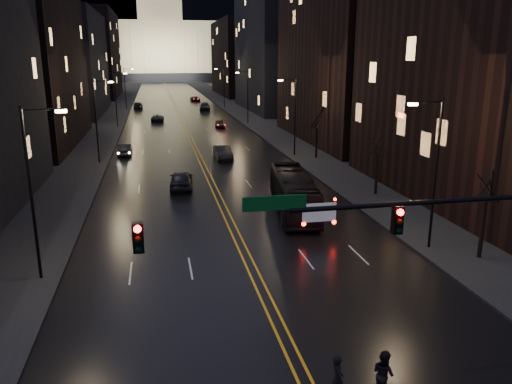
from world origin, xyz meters
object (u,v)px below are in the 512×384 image
pedestrian_a (337,379)px  pedestrian_b (383,374)px  receding_car_a (223,153)px  bus (294,193)px  oncoming_car_a (181,179)px  oncoming_car_b (125,150)px  traffic_signal (457,229)px

pedestrian_a → pedestrian_b: size_ratio=1.03×
pedestrian_a → pedestrian_b: bearing=-91.1°
receding_car_a → pedestrian_b: (-0.13, -41.66, 0.07)m
bus → pedestrian_a: 21.38m
bus → oncoming_car_a: bearing=139.9°
pedestrian_a → oncoming_car_b: bearing=10.2°
traffic_signal → oncoming_car_a: 29.18m
receding_car_a → pedestrian_a: bearing=-93.3°
pedestrian_b → traffic_signal: bearing=-78.5°
bus → receding_car_a: bus is taller
bus → receding_car_a: 20.89m
bus → pedestrian_a: bus is taller
traffic_signal → oncoming_car_a: traffic_signal is taller
oncoming_car_a → pedestrian_b: 29.97m
oncoming_car_a → receding_car_a: oncoming_car_a is taller
bus → oncoming_car_a: size_ratio=2.19×
receding_car_a → oncoming_car_b: bearing=156.8°
bus → pedestrian_a: bearing=-94.1°
receding_car_a → bus: bearing=-83.9°
oncoming_car_a → receding_car_a: size_ratio=1.01×
receding_car_a → pedestrian_a: (-1.79, -41.66, 0.10)m
pedestrian_a → traffic_signal: bearing=-70.0°
oncoming_car_a → oncoming_car_b: (-5.69, 16.68, -0.11)m
receding_car_a → pedestrian_a: 41.70m
traffic_signal → receding_car_a: 40.05m
pedestrian_b → oncoming_car_a: bearing=-7.9°
oncoming_car_a → receding_car_a: (5.31, 12.15, -0.03)m
bus → oncoming_car_b: bus is taller
traffic_signal → oncoming_car_b: bearing=108.1°
bus → pedestrian_b: size_ratio=6.17×
traffic_signal → oncoming_car_b: size_ratio=3.95×
bus → oncoming_car_b: size_ratio=2.43×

